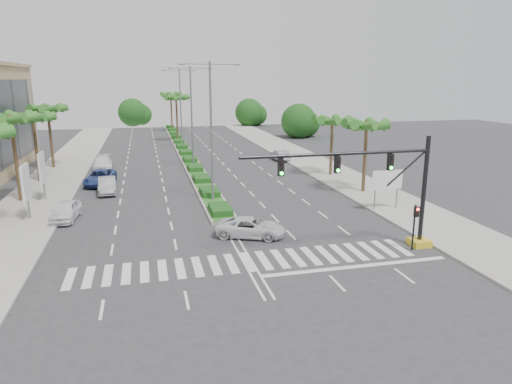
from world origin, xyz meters
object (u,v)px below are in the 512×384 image
Objects in this scene: car_crossing at (251,227)px; car_parked_c at (100,177)px; car_parked_a at (66,211)px; car_parked_d at (103,163)px; car_parked_b at (107,185)px; car_right at (280,155)px.

car_parked_c is at bearing 53.00° from car_crossing.
car_parked_c is 22.27m from car_crossing.
car_parked_a is at bearing 83.50° from car_crossing.
car_parked_b is at bearing -86.30° from car_parked_d.
car_parked_c is 23.91m from car_right.
car_crossing is at bearing 65.14° from car_right.
car_parked_d is at bearing 45.29° from car_crossing.
car_parked_a is at bearing -95.73° from car_parked_d.
car_parked_a is at bearing -110.36° from car_parked_b.
car_right is at bearing -0.59° from car_parked_d.
car_right is (23.60, 21.29, -0.02)m from car_parked_a.
car_parked_c reaches higher than car_right.
car_parked_a reaches higher than car_crossing.
car_parked_d is at bearing 92.80° from car_parked_b.
car_parked_a is 0.90× the size of car_crossing.
car_parked_c is 8.54m from car_parked_d.
car_parked_a is 14.80m from car_crossing.
car_right is (22.43, 0.74, -0.05)m from car_parked_d.
car_parked_b reaches higher than car_right.
car_parked_c reaches higher than car_parked_d.
car_parked_a reaches higher than car_right.
car_parked_d is 30.07m from car_crossing.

